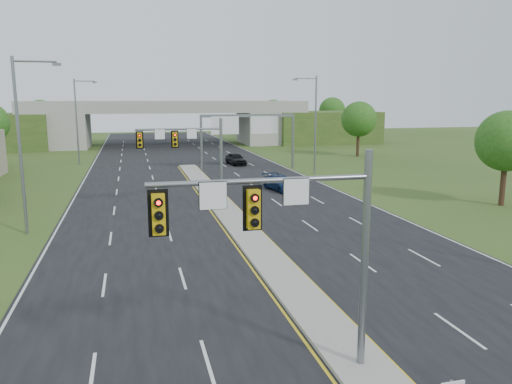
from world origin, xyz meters
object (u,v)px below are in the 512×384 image
object	(u,v)px
sign_gantry	(247,126)
overpass	(169,126)
signal_mast_far	(192,148)
car_far_c	(236,159)
car_far_b	(281,183)
signal_mast_near	(296,230)

from	to	relation	value
sign_gantry	overpass	bearing A→B (deg)	100.79
signal_mast_far	car_far_c	distance (m)	26.75
sign_gantry	car_far_b	size ratio (longest dim) A/B	2.42
sign_gantry	car_far_c	bearing A→B (deg)	93.92
signal_mast_far	car_far_b	world-z (taller)	signal_mast_far
signal_mast_near	sign_gantry	world-z (taller)	signal_mast_near
signal_mast_far	car_far_b	bearing A→B (deg)	33.20
sign_gantry	car_far_b	xyz separation A→B (m)	(-0.02, -14.15, -4.53)
sign_gantry	overpass	distance (m)	35.75
signal_mast_near	sign_gantry	distance (m)	45.88
signal_mast_far	overpass	bearing A→B (deg)	87.65
car_far_c	car_far_b	bearing A→B (deg)	-96.43
signal_mast_far	car_far_b	size ratio (longest dim) A/B	1.46
signal_mast_far	car_far_c	xyz separation A→B (m)	(8.60, 25.02, -3.94)
overpass	car_far_b	size ratio (longest dim) A/B	16.73
signal_mast_near	signal_mast_far	distance (m)	25.00
overpass	car_far_c	distance (m)	30.84
signal_mast_far	sign_gantry	bearing A→B (deg)	65.89
sign_gantry	car_far_b	world-z (taller)	sign_gantry
signal_mast_near	sign_gantry	xyz separation A→B (m)	(8.95, 44.99, 0.51)
sign_gantry	signal_mast_far	bearing A→B (deg)	-114.11
overpass	car_far_c	world-z (taller)	overpass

